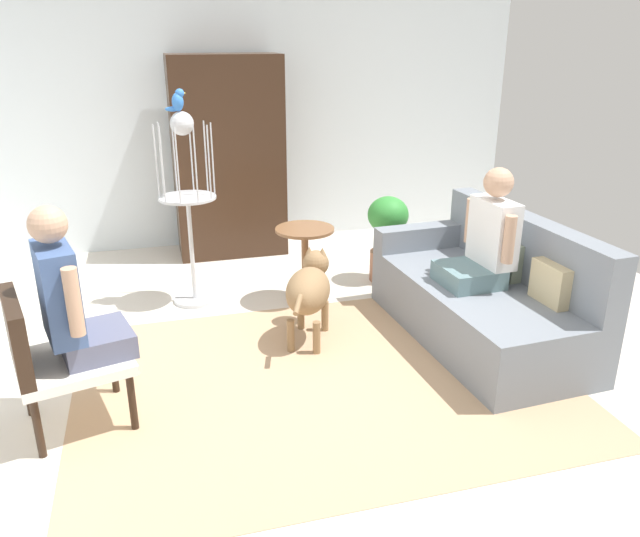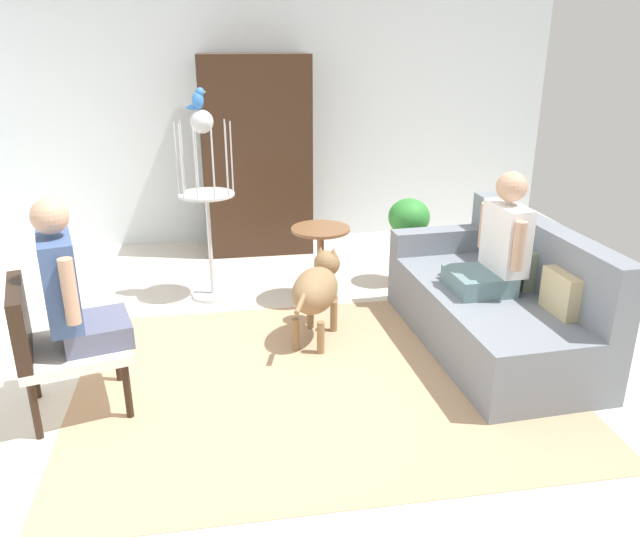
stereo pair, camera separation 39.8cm
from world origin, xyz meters
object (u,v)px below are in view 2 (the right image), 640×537
(armchair, at_px, (51,339))
(person_on_armchair, at_px, (71,289))
(person_on_couch, at_px, (498,246))
(bird_cage_stand, at_px, (207,194))
(parrot, at_px, (198,99))
(round_end_table, at_px, (321,255))
(armoire_cabinet, at_px, (256,156))
(dog, at_px, (317,288))
(couch, at_px, (496,304))
(potted_plant, at_px, (408,236))

(armchair, xyz_separation_m, person_on_armchair, (0.14, 0.04, 0.29))
(person_on_couch, height_order, bird_cage_stand, bird_cage_stand)
(bird_cage_stand, height_order, parrot, parrot)
(round_end_table, xyz_separation_m, parrot, (-0.94, 0.25, 1.27))
(armchair, bearing_deg, armoire_cabinet, 63.99)
(round_end_table, distance_m, armoire_cabinet, 1.66)
(armchair, distance_m, parrot, 2.24)
(person_on_couch, distance_m, dog, 1.33)
(person_on_couch, distance_m, armoire_cabinet, 2.95)
(couch, relative_size, armchair, 2.28)
(armchair, distance_m, dog, 1.85)
(person_on_couch, bearing_deg, parrot, 147.87)
(round_end_table, xyz_separation_m, potted_plant, (0.85, 0.28, 0.03))
(round_end_table, relative_size, potted_plant, 0.82)
(armoire_cabinet, bearing_deg, parrot, -112.62)
(potted_plant, bearing_deg, person_on_couch, -79.66)
(armchair, bearing_deg, bird_cage_stand, 61.09)
(bird_cage_stand, relative_size, armoire_cabinet, 0.81)
(round_end_table, height_order, dog, round_end_table)
(armchair, height_order, round_end_table, armchair)
(person_on_armchair, distance_m, potted_plant, 3.06)
(armchair, relative_size, bird_cage_stand, 0.53)
(person_on_armchair, relative_size, armoire_cabinet, 0.45)
(couch, bearing_deg, armchair, -171.98)
(round_end_table, height_order, potted_plant, potted_plant)
(dog, distance_m, parrot, 1.78)
(person_on_armchair, distance_m, round_end_table, 2.22)
(armoire_cabinet, bearing_deg, round_end_table, -74.42)
(round_end_table, distance_m, potted_plant, 0.90)
(couch, height_order, armoire_cabinet, armoire_cabinet)
(armchair, xyz_separation_m, bird_cage_stand, (0.92, 1.67, 0.43))
(bird_cage_stand, relative_size, potted_plant, 2.01)
(dog, xyz_separation_m, parrot, (-0.80, 0.95, 1.28))
(person_on_armchair, bearing_deg, potted_plant, 32.98)
(round_end_table, bearing_deg, parrot, 164.95)
(armchair, relative_size, armoire_cabinet, 0.43)
(potted_plant, distance_m, armoire_cabinet, 1.85)
(couch, relative_size, dog, 2.40)
(person_on_armchair, distance_m, armoire_cabinet, 3.16)
(person_on_couch, xyz_separation_m, bird_cage_stand, (-2.01, 1.27, 0.14))
(armchair, relative_size, dog, 1.06)
(armoire_cabinet, bearing_deg, person_on_couch, -59.15)
(person_on_couch, bearing_deg, person_on_armchair, -172.72)
(person_on_armchair, height_order, bird_cage_stand, bird_cage_stand)
(couch, distance_m, armchair, 3.01)
(person_on_armchair, height_order, potted_plant, person_on_armchair)
(round_end_table, distance_m, bird_cage_stand, 1.08)
(person_on_armchair, bearing_deg, person_on_couch, 7.28)
(potted_plant, relative_size, armoire_cabinet, 0.40)
(potted_plant, bearing_deg, parrot, -179.19)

